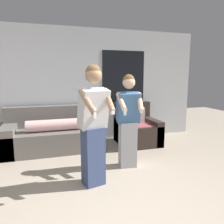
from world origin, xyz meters
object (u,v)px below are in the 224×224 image
object	(u,v)px
person_left	(94,125)
person_right	(128,121)
couch	(54,135)
armchair	(137,130)

from	to	relation	value
person_left	person_right	size ratio (longest dim) A/B	1.08
couch	person_left	bearing A→B (deg)	-74.38
armchair	person_left	bearing A→B (deg)	-129.97
couch	armchair	size ratio (longest dim) A/B	2.15
person_left	couch	bearing A→B (deg)	105.62
person_left	person_right	world-z (taller)	person_left
person_left	armchair	bearing A→B (deg)	50.03
person_right	armchair	bearing A→B (deg)	60.10
couch	person_right	xyz separation A→B (m)	(1.21, -1.32, 0.50)
couch	person_right	world-z (taller)	person_right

